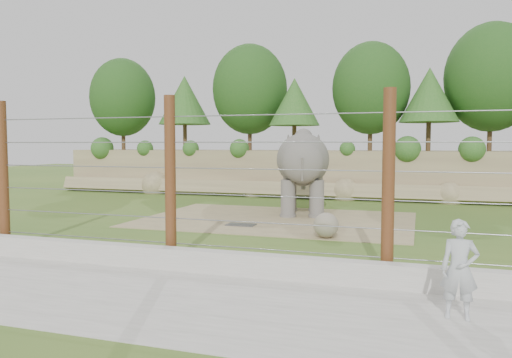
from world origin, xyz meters
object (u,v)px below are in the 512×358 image
(stone_ball, at_px, (326,225))
(barrier_fence, at_px, (170,180))
(elephant, at_px, (303,172))
(zookeeper, at_px, (460,269))

(stone_ball, distance_m, barrier_fence, 5.48)
(stone_ball, bearing_deg, elephant, 110.61)
(elephant, height_order, stone_ball, elephant)
(zookeeper, bearing_deg, elephant, 115.29)
(elephant, distance_m, zookeeper, 12.35)
(elephant, xyz_separation_m, barrier_fence, (-1.10, -9.25, 0.28))
(stone_ball, relative_size, zookeeper, 0.47)
(barrier_fence, bearing_deg, stone_ball, 55.74)
(elephant, distance_m, barrier_fence, 9.32)
(stone_ball, relative_size, barrier_fence, 0.04)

